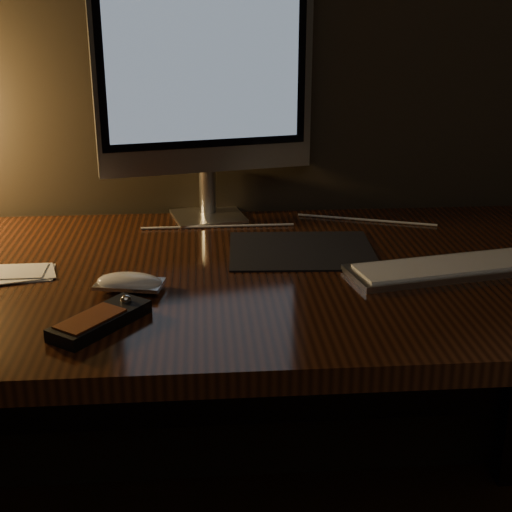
{
  "coord_description": "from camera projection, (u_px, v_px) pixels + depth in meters",
  "views": [
    {
      "loc": [
        -0.04,
        0.64,
        1.22
      ],
      "look_at": [
        0.04,
        1.73,
        0.82
      ],
      "focal_mm": 50.0,
      "sensor_mm": 36.0,
      "label": 1
    }
  ],
  "objects": [
    {
      "name": "desk",
      "position": [
        226.0,
        318.0,
        1.41
      ],
      "size": [
        1.6,
        0.75,
        0.75
      ],
      "color": "#381A0C",
      "rests_on": "ground"
    },
    {
      "name": "monitor",
      "position": [
        205.0,
        86.0,
        1.5
      ],
      "size": [
        0.46,
        0.17,
        0.49
      ],
      "rotation": [
        0.0,
        0.0,
        0.21
      ],
      "color": "silver",
      "rests_on": "desk"
    },
    {
      "name": "keyboard",
      "position": [
        459.0,
        267.0,
        1.3
      ],
      "size": [
        0.43,
        0.19,
        0.02
      ],
      "primitive_type": "cube",
      "rotation": [
        0.0,
        0.0,
        0.19
      ],
      "color": "silver",
      "rests_on": "desk"
    },
    {
      "name": "mousepad",
      "position": [
        301.0,
        250.0,
        1.4
      ],
      "size": [
        0.29,
        0.24,
        0.0
      ],
      "primitive_type": "cube",
      "rotation": [
        0.0,
        0.0,
        -0.06
      ],
      "color": "black",
      "rests_on": "desk"
    },
    {
      "name": "mouse",
      "position": [
        130.0,
        285.0,
        1.21
      ],
      "size": [
        0.12,
        0.08,
        0.02
      ],
      "primitive_type": "ellipsoid",
      "rotation": [
        0.0,
        0.0,
        -0.21
      ],
      "color": "white",
      "rests_on": "desk"
    },
    {
      "name": "media_remote",
      "position": [
        100.0,
        320.0,
        1.07
      ],
      "size": [
        0.15,
        0.17,
        0.03
      ],
      "rotation": [
        0.0,
        0.0,
        0.92
      ],
      "color": "black",
      "rests_on": "desk"
    },
    {
      "name": "papers",
      "position": [
        18.0,
        274.0,
        1.28
      ],
      "size": [
        0.14,
        0.1,
        0.01
      ],
      "primitive_type": "cube",
      "rotation": [
        0.0,
        0.0,
        0.12
      ],
      "color": "white",
      "rests_on": "desk"
    },
    {
      "name": "cable",
      "position": [
        294.0,
        225.0,
        1.55
      ],
      "size": [
        0.63,
        0.13,
        0.01
      ],
      "primitive_type": "cylinder",
      "rotation": [
        0.0,
        1.57,
        -0.2
      ],
      "color": "white",
      "rests_on": "desk"
    }
  ]
}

